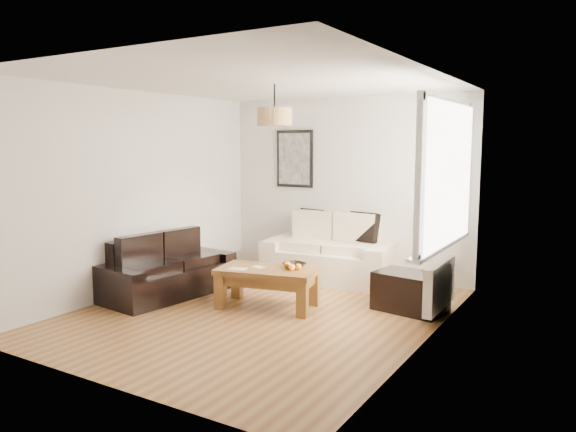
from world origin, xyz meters
The scene contains 21 objects.
floor centered at (0.00, 0.00, 0.00)m, with size 4.50×4.50×0.00m, color brown.
ceiling centered at (0.00, 0.00, 2.60)m, with size 3.80×4.50×0.00m, color white, non-canonical shape.
wall_back centered at (0.00, 2.25, 1.30)m, with size 3.80×0.04×2.60m, color silver, non-canonical shape.
wall_front centered at (0.00, -2.25, 1.30)m, with size 3.80×0.04×2.60m, color silver, non-canonical shape.
wall_left centered at (-1.90, 0.00, 1.30)m, with size 0.04×4.50×2.60m, color silver, non-canonical shape.
wall_right centered at (1.90, 0.00, 1.30)m, with size 0.04×4.50×2.60m, color silver, non-canonical shape.
window_bay centered at (1.86, 0.80, 1.60)m, with size 0.14×1.90×1.60m, color white, non-canonical shape.
radiator centered at (1.82, 0.80, 0.38)m, with size 0.10×0.90×0.52m, color white.
poster centered at (-0.85, 2.22, 1.70)m, with size 0.62×0.04×0.87m, color black, non-canonical shape.
pendant_shade centered at (0.00, 0.30, 2.23)m, with size 0.40×0.40×0.20m, color tan.
loveseat_cream centered at (-0.01, 1.78, 0.44)m, with size 1.78×0.97×0.88m, color beige, non-canonical shape.
sofa_leather centered at (-1.43, 0.00, 0.36)m, with size 1.68×0.82×0.73m, color black, non-canonical shape.
coffee_table centered at (-0.04, 0.21, 0.24)m, with size 1.15×0.63×0.47m, color brown, non-canonical shape.
ottoman centered at (1.45, 0.93, 0.22)m, with size 0.78×0.50×0.45m, color black.
cushion_left centered at (-0.42, 2.00, 0.76)m, with size 0.41×0.13×0.41m, color black.
cushion_right centered at (0.41, 2.00, 0.76)m, with size 0.42×0.13×0.42m, color black.
fruit_bowl centered at (0.22, 0.38, 0.50)m, with size 0.26×0.26×0.06m, color black.
orange_a centered at (0.27, 0.23, 0.51)m, with size 0.08×0.08×0.08m, color orange.
orange_b centered at (0.32, 0.30, 0.51)m, with size 0.07×0.07×0.07m, color orange.
orange_c centered at (0.17, 0.30, 0.51)m, with size 0.09×0.09×0.09m, color orange.
papers centered at (-0.32, -0.01, 0.48)m, with size 0.20×0.14×0.01m, color beige.
Camera 1 is at (3.40, -5.07, 1.91)m, focal length 34.12 mm.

